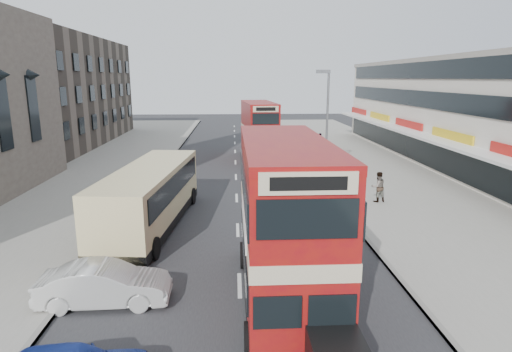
% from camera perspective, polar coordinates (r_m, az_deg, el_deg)
% --- Properties ---
extents(ground, '(160.00, 160.00, 0.00)m').
position_cam_1_polar(ground, '(14.86, -2.06, -17.78)').
color(ground, '#28282B').
rests_on(ground, ground).
extents(road_surface, '(12.00, 90.00, 0.01)m').
position_cam_1_polar(road_surface, '(33.65, -2.67, -0.14)').
color(road_surface, '#28282B').
rests_on(road_surface, ground).
extents(pavement_right, '(12.00, 90.00, 0.15)m').
position_cam_1_polar(pavement_right, '(35.76, 16.93, 0.21)').
color(pavement_right, gray).
rests_on(pavement_right, ground).
extents(pavement_left, '(12.00, 90.00, 0.15)m').
position_cam_1_polar(pavement_left, '(35.65, -22.34, -0.25)').
color(pavement_left, gray).
rests_on(pavement_left, ground).
extents(kerb_left, '(0.20, 90.00, 0.16)m').
position_cam_1_polar(kerb_left, '(34.15, -12.96, -0.14)').
color(kerb_left, gray).
rests_on(kerb_left, ground).
extents(kerb_right, '(0.20, 90.00, 0.16)m').
position_cam_1_polar(kerb_right, '(34.21, 7.60, 0.10)').
color(kerb_right, gray).
rests_on(kerb_right, ground).
extents(brick_terrace, '(14.00, 28.00, 12.00)m').
position_cam_1_polar(brick_terrace, '(55.30, -26.72, 9.90)').
color(brick_terrace, '#66594C').
rests_on(brick_terrace, ground).
extents(commercial_row, '(9.90, 46.20, 9.30)m').
position_cam_1_polar(commercial_row, '(40.28, 27.17, 7.38)').
color(commercial_row, beige).
rests_on(commercial_row, ground).
extents(street_lamp, '(1.00, 0.20, 8.12)m').
position_cam_1_polar(street_lamp, '(31.62, 9.27, 7.65)').
color(street_lamp, slate).
rests_on(street_lamp, ground).
extents(bus_main, '(2.73, 9.87, 5.44)m').
position_cam_1_polar(bus_main, '(14.48, 3.86, -6.14)').
color(bus_main, black).
rests_on(bus_main, ground).
extents(bus_second, '(3.28, 9.51, 5.20)m').
position_cam_1_polar(bus_second, '(40.62, 0.43, 6.04)').
color(bus_second, black).
rests_on(bus_second, ground).
extents(coach, '(3.86, 11.16, 2.90)m').
position_cam_1_polar(coach, '(22.83, -13.81, -2.39)').
color(coach, black).
rests_on(coach, ground).
extents(car_left_front, '(4.43, 1.65, 1.45)m').
position_cam_1_polar(car_left_front, '(15.92, -19.42, -13.39)').
color(car_left_front, silver).
rests_on(car_left_front, ground).
extents(car_right_a, '(4.38, 2.16, 1.23)m').
position_cam_1_polar(car_right_a, '(30.75, 5.90, -0.28)').
color(car_right_a, maroon).
rests_on(car_right_a, ground).
extents(car_right_b, '(4.00, 2.11, 1.07)m').
position_cam_1_polar(car_right_b, '(33.05, 6.94, 0.48)').
color(car_right_b, orange).
rests_on(car_right_b, ground).
extents(pedestrian_near, '(0.77, 0.60, 1.89)m').
position_cam_1_polar(pedestrian_near, '(27.28, 15.86, -1.37)').
color(pedestrian_near, gray).
rests_on(pedestrian_near, pavement_right).
extents(pedestrian_far, '(1.25, 0.89, 1.97)m').
position_cam_1_polar(pedestrian_far, '(44.21, 8.41, 4.37)').
color(pedestrian_far, gray).
rests_on(pedestrian_far, pavement_right).
extents(cyclist, '(0.74, 1.83, 2.04)m').
position_cam_1_polar(cyclist, '(33.34, 4.42, 0.90)').
color(cyclist, gray).
rests_on(cyclist, ground).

